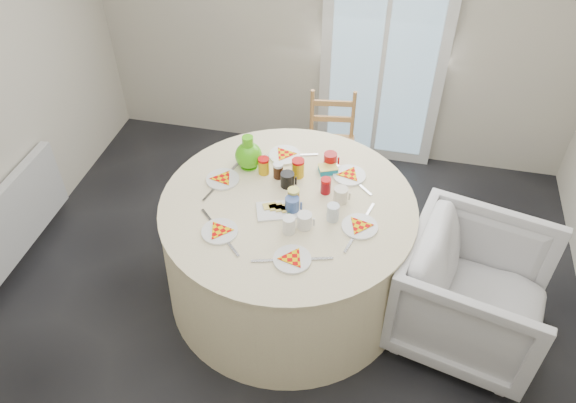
% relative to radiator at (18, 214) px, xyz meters
% --- Properties ---
extents(floor, '(4.00, 4.00, 0.00)m').
position_rel_radiator_xyz_m(floor, '(1.94, -0.20, -0.38)').
color(floor, black).
rests_on(floor, ground).
extents(wall_back, '(4.00, 0.02, 2.60)m').
position_rel_radiator_xyz_m(wall_back, '(1.94, 1.80, 0.92)').
color(wall_back, '#BCB5A3').
rests_on(wall_back, floor).
extents(glass_door, '(1.00, 0.08, 2.10)m').
position_rel_radiator_xyz_m(glass_door, '(2.34, 1.75, 0.67)').
color(glass_door, silver).
rests_on(glass_door, floor).
extents(radiator, '(0.07, 1.00, 0.55)m').
position_rel_radiator_xyz_m(radiator, '(0.00, 0.00, 0.00)').
color(radiator, silver).
rests_on(radiator, floor).
extents(table, '(1.64, 1.64, 0.83)m').
position_rel_radiator_xyz_m(table, '(1.93, 0.10, -0.01)').
color(table, beige).
rests_on(table, floor).
extents(wooden_chair, '(0.43, 0.41, 0.85)m').
position_rel_radiator_xyz_m(wooden_chair, '(2.03, 1.21, 0.09)').
color(wooden_chair, '#A97F43').
rests_on(wooden_chair, floor).
extents(armchair, '(0.96, 1.01, 0.87)m').
position_rel_radiator_xyz_m(armchair, '(3.13, -0.03, 0.01)').
color(armchair, silver).
rests_on(armchair, floor).
extents(place_settings, '(1.43, 1.43, 0.02)m').
position_rel_radiator_xyz_m(place_settings, '(1.93, 0.10, 0.39)').
color(place_settings, silver).
rests_on(place_settings, table).
extents(jar_cluster, '(0.52, 0.33, 0.14)m').
position_rel_radiator_xyz_m(jar_cluster, '(1.92, 0.30, 0.44)').
color(jar_cluster, '#9C570E').
rests_on(jar_cluster, table).
extents(butter_tub, '(0.14, 0.13, 0.05)m').
position_rel_radiator_xyz_m(butter_tub, '(2.12, 0.45, 0.41)').
color(butter_tub, '#107B9C').
rests_on(butter_tub, table).
extents(green_pitcher, '(0.23, 0.23, 0.23)m').
position_rel_radiator_xyz_m(green_pitcher, '(1.60, 0.39, 0.49)').
color(green_pitcher, '#45BE10').
rests_on(green_pitcher, table).
extents(cheese_platter, '(0.30, 0.24, 0.03)m').
position_rel_radiator_xyz_m(cheese_platter, '(1.89, 0.01, 0.39)').
color(cheese_platter, silver).
rests_on(cheese_platter, table).
extents(mugs_glasses, '(0.78, 0.78, 0.12)m').
position_rel_radiator_xyz_m(mugs_glasses, '(2.07, 0.14, 0.43)').
color(mugs_glasses, gray).
rests_on(mugs_glasses, table).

